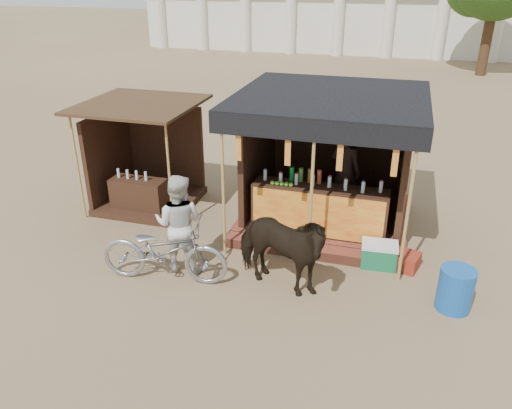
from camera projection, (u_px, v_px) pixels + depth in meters
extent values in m
plane|color=#846B4C|center=(228.00, 307.00, 8.02)|extent=(120.00, 120.00, 0.00)
cube|color=brown|center=(325.00, 215.00, 10.76)|extent=(3.40, 2.80, 0.22)
cube|color=brown|center=(312.00, 251.00, 9.42)|extent=(3.40, 0.35, 0.20)
cube|color=#381F14|center=(319.00, 209.00, 9.68)|extent=(2.60, 0.55, 0.95)
cube|color=#DA4419|center=(317.00, 216.00, 9.43)|extent=(2.50, 0.02, 0.88)
cube|color=#381F14|center=(338.00, 138.00, 11.26)|extent=(3.00, 0.12, 2.50)
cube|color=#381F14|center=(259.00, 149.00, 10.56)|extent=(0.12, 2.50, 2.50)
cube|color=#381F14|center=(405.00, 163.00, 9.79)|extent=(0.12, 2.50, 2.50)
cube|color=black|center=(332.00, 96.00, 9.45)|extent=(3.60, 3.60, 0.06)
cube|color=black|center=(314.00, 131.00, 7.99)|extent=(3.60, 0.06, 0.36)
cylinder|color=tan|center=(223.00, 188.00, 8.93)|extent=(0.06, 0.06, 2.75)
cylinder|color=tan|center=(311.00, 198.00, 8.52)|extent=(0.06, 0.06, 2.75)
cylinder|color=tan|center=(408.00, 210.00, 8.12)|extent=(0.06, 0.06, 2.75)
cube|color=red|center=(238.00, 145.00, 8.50)|extent=(0.10, 0.02, 0.55)
cube|color=red|center=(288.00, 150.00, 8.28)|extent=(0.10, 0.02, 0.55)
cube|color=red|center=(340.00, 155.00, 8.06)|extent=(0.10, 0.02, 0.55)
cube|color=red|center=(395.00, 160.00, 7.84)|extent=(0.10, 0.02, 0.55)
imported|color=black|center=(345.00, 172.00, 10.32)|extent=(0.76, 0.61, 1.81)
cube|color=#381F14|center=(151.00, 201.00, 11.53)|extent=(2.00, 2.00, 0.15)
cube|color=#381F14|center=(166.00, 148.00, 11.94)|extent=(1.90, 0.10, 2.10)
cube|color=#381F14|center=(110.00, 157.00, 11.35)|extent=(0.10, 1.90, 2.10)
cube|color=#472D19|center=(139.00, 104.00, 10.47)|extent=(2.40, 2.40, 0.06)
cylinder|color=tan|center=(78.00, 167.00, 10.42)|extent=(0.05, 0.05, 2.35)
cylinder|color=tan|center=(170.00, 178.00, 9.88)|extent=(0.05, 0.05, 2.35)
cube|color=#381F14|center=(139.00, 196.00, 10.96)|extent=(1.20, 0.50, 0.80)
imported|color=black|center=(279.00, 250.00, 8.16)|extent=(1.95, 1.30, 1.51)
imported|color=#94949C|center=(164.00, 251.00, 8.49)|extent=(2.29, 1.06, 1.16)
imported|color=silver|center=(179.00, 223.00, 8.70)|extent=(0.94, 0.76, 1.80)
cylinder|color=#154FA2|center=(455.00, 289.00, 7.85)|extent=(0.73, 0.73, 0.72)
cube|color=maroon|center=(406.00, 261.00, 9.00)|extent=(0.55, 0.55, 0.30)
cube|color=#17693F|center=(379.00, 256.00, 9.06)|extent=(0.65, 0.46, 0.40)
cube|color=white|center=(380.00, 245.00, 8.96)|extent=(0.67, 0.48, 0.06)
cylinder|color=silver|center=(161.00, 20.00, 33.72)|extent=(0.70, 0.70, 3.60)
cylinder|color=silver|center=(202.00, 21.00, 32.95)|extent=(0.70, 0.70, 3.60)
cylinder|color=silver|center=(245.00, 23.00, 32.19)|extent=(0.70, 0.70, 3.60)
cylinder|color=silver|center=(291.00, 24.00, 31.43)|extent=(0.70, 0.70, 3.60)
cylinder|color=silver|center=(338.00, 25.00, 30.66)|extent=(0.70, 0.70, 3.60)
cylinder|color=silver|center=(388.00, 27.00, 29.90)|extent=(0.70, 0.70, 3.60)
cylinder|color=silver|center=(441.00, 28.00, 29.13)|extent=(0.70, 0.70, 3.60)
cylinder|color=silver|center=(496.00, 30.00, 28.37)|extent=(0.70, 0.70, 3.60)
cylinder|color=#382314|center=(488.00, 34.00, 24.72)|extent=(0.50, 0.50, 4.00)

